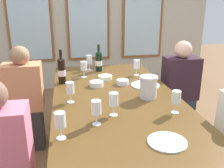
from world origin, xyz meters
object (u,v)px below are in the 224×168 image
wine_bottle_1 (99,61)px  tasting_bowl_2 (96,84)px  white_plate_0 (145,85)px  wine_glass_8 (89,60)px  seated_person_1 (179,92)px  seated_person_2 (3,166)px  wine_bottle_0 (62,70)px  wine_glass_7 (60,121)px  metal_pitcher (148,87)px  wine_glass_5 (176,98)px  wine_glass_2 (114,100)px  wine_glass_3 (84,67)px  tasting_bowl_0 (123,82)px  tasting_bowl_1 (105,77)px  white_plate_1 (167,142)px  wine_glass_0 (70,88)px  seated_person_0 (25,102)px  wine_glass_6 (137,65)px  dining_table (116,104)px  wine_glass_4 (96,109)px

wine_bottle_1 → tasting_bowl_2: (-0.10, -0.53, -0.09)m
white_plate_0 → wine_glass_8: bearing=126.0°
seated_person_1 → seated_person_2: same height
wine_bottle_0 → wine_glass_7: wine_bottle_0 is taller
metal_pitcher → wine_glass_5: (0.10, -0.33, 0.03)m
wine_bottle_0 → wine_glass_2: bearing=-65.7°
metal_pitcher → wine_glass_3: 0.84m
wine_glass_3 → seated_person_2: bearing=-118.8°
wine_glass_5 → seated_person_1: size_ratio=0.16×
wine_bottle_0 → tasting_bowl_0: size_ratio=2.82×
tasting_bowl_1 → seated_person_2: bearing=-129.1°
wine_bottle_0 → wine_glass_5: size_ratio=1.94×
white_plate_1 → wine_glass_0: bearing=126.9°
white_plate_0 → wine_glass_8: (-0.48, 0.66, 0.12)m
white_plate_1 → seated_person_2: bearing=165.9°
white_plate_1 → seated_person_1: size_ratio=0.21×
wine_bottle_1 → seated_person_0: 0.92m
seated_person_2 → white_plate_0: bearing=32.5°
white_plate_1 → wine_bottle_1: wine_bottle_1 is taller
seated_person_1 → seated_person_2: size_ratio=1.00×
wine_glass_3 → wine_glass_7: 1.25m
wine_glass_7 → wine_bottle_0: bearing=89.6°
tasting_bowl_2 → wine_glass_5: 0.87m
wine_glass_3 → seated_person_1: 1.13m
wine_glass_3 → wine_glass_6: (0.57, -0.03, -0.00)m
wine_glass_2 → wine_glass_7: size_ratio=1.00×
dining_table → tasting_bowl_1: tasting_bowl_1 is taller
tasting_bowl_0 → wine_glass_3: 0.47m
wine_bottle_0 → wine_glass_0: bearing=-82.5°
tasting_bowl_1 → wine_bottle_1: bearing=93.7°
tasting_bowl_2 → seated_person_0: (-0.72, 0.25, -0.24)m
wine_glass_4 → wine_bottle_1: bearing=81.6°
wine_bottle_0 → wine_glass_6: wine_bottle_0 is taller
seated_person_0 → tasting_bowl_0: bearing=-14.1°
wine_glass_3 → wine_glass_6: same height
white_plate_1 → wine_bottle_0: 1.38m
seated_person_1 → seated_person_2: bearing=-147.9°
seated_person_1 → white_plate_0: bearing=-149.1°
white_plate_1 → wine_glass_3: wine_glass_3 is taller
metal_pitcher → wine_glass_6: size_ratio=1.09×
tasting_bowl_0 → seated_person_1: size_ratio=0.11×
wine_glass_8 → wine_glass_6: bearing=-32.7°
metal_pitcher → wine_glass_8: (-0.41, 0.97, 0.03)m
tasting_bowl_0 → tasting_bowl_1: 0.24m
wine_glass_7 → wine_glass_8: 1.54m
white_plate_0 → metal_pitcher: metal_pitcher is taller
dining_table → tasting_bowl_1: bearing=91.8°
white_plate_1 → seated_person_1: (0.70, 1.32, -0.22)m
tasting_bowl_1 → wine_glass_5: (0.38, -0.90, 0.10)m
wine_bottle_0 → wine_glass_6: (0.80, 0.13, -0.02)m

